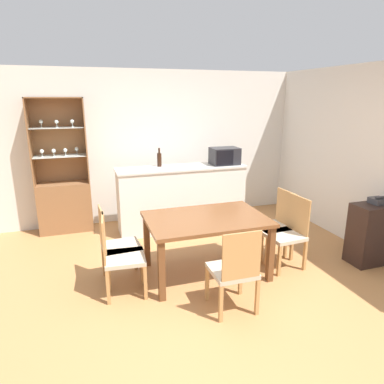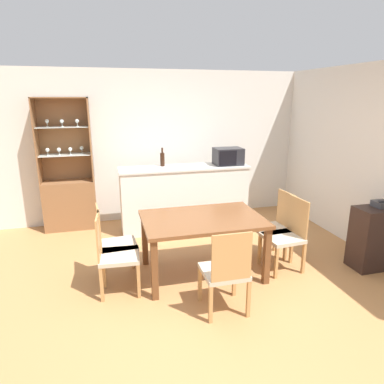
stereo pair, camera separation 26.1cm
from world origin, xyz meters
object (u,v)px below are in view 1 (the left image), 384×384
object	(u,v)px
dining_chair_side_left_near	(120,256)
side_cabinet	(370,234)
display_cabinet	(64,195)
dining_chair_head_near	(234,270)
telephone	(378,201)
dining_table	(206,224)
dining_chair_side_right_far	(275,225)
dining_chair_side_right_near	(287,233)
wine_bottle	(159,159)
dining_chair_side_left_far	(117,246)
microwave	(225,156)

from	to	relation	value
dining_chair_side_left_near	side_cabinet	world-z (taller)	dining_chair_side_left_near
display_cabinet	dining_chair_head_near	bearing A→B (deg)	-59.58
side_cabinet	telephone	distance (m)	0.44
dining_chair_side_left_near	side_cabinet	bearing A→B (deg)	89.51
dining_chair_side_left_near	telephone	bearing A→B (deg)	90.02
display_cabinet	dining_table	size ratio (longest dim) A/B	1.48
dining_chair_side_right_far	dining_chair_head_near	bearing A→B (deg)	128.03
dining_table	side_cabinet	bearing A→B (deg)	-10.57
display_cabinet	telephone	xyz separation A→B (m)	(3.86, -2.40, 0.25)
dining_chair_side_right_near	dining_chair_head_near	bearing A→B (deg)	118.26
wine_bottle	telephone	xyz separation A→B (m)	(2.37, -2.07, -0.31)
dining_chair_head_near	dining_chair_side_right_near	bearing A→B (deg)	33.31
dining_chair_side_left_near	side_cabinet	xyz separation A→B (m)	(3.16, -0.26, -0.05)
display_cabinet	wine_bottle	size ratio (longest dim) A/B	7.09
dining_chair_side_left_far	microwave	size ratio (longest dim) A/B	2.01
display_cabinet	wine_bottle	xyz separation A→B (m)	(1.49, -0.33, 0.56)
dining_chair_side_right_far	dining_chair_side_left_near	bearing A→B (deg)	93.29
display_cabinet	wine_bottle	distance (m)	1.63
dining_chair_side_left_near	dining_chair_side_right_far	distance (m)	2.11
display_cabinet	dining_chair_side_left_near	size ratio (longest dim) A/B	2.32
side_cabinet	dining_table	bearing A→B (deg)	169.43
dining_chair_side_left_far	wine_bottle	world-z (taller)	wine_bottle
dining_chair_side_right_far	side_cabinet	bearing A→B (deg)	-121.32
display_cabinet	dining_chair_side_left_far	bearing A→B (deg)	-71.70
dining_chair_side_left_near	dining_chair_side_left_far	xyz separation A→B (m)	(-0.00, 0.28, 0.00)
microwave	telephone	bearing A→B (deg)	-55.63
microwave	side_cabinet	size ratio (longest dim) A/B	0.57
dining_table	dining_chair_side_right_near	size ratio (longest dim) A/B	1.56
dining_chair_side_left_near	display_cabinet	bearing A→B (deg)	-159.79
telephone	dining_chair_head_near	bearing A→B (deg)	-168.66
dining_table	dining_chair_head_near	bearing A→B (deg)	-90.03
dining_chair_head_near	wine_bottle	world-z (taller)	wine_bottle
dining_chair_head_near	dining_chair_side_left_near	bearing A→B (deg)	147.73
dining_table	dining_chair_side_left_near	size ratio (longest dim) A/B	1.56
dining_chair_side_right_near	dining_chair_side_left_far	distance (m)	2.10
dining_chair_side_left_near	dining_chair_side_left_far	distance (m)	0.28
dining_chair_side_right_near	wine_bottle	world-z (taller)	wine_bottle
dining_chair_side_right_far	side_cabinet	world-z (taller)	dining_chair_side_right_far
dining_chair_head_near	side_cabinet	xyz separation A→B (m)	(2.12, 0.42, -0.05)
dining_table	wine_bottle	world-z (taller)	wine_bottle
dining_table	microwave	world-z (taller)	microwave
dining_chair_side_right_near	telephone	world-z (taller)	dining_chair_side_right_near
wine_bottle	side_cabinet	distance (m)	3.19
dining_chair_side_left_far	wine_bottle	bearing A→B (deg)	146.91
dining_chair_side_right_near	dining_table	bearing A→B (deg)	77.87
dining_chair_side_left_far	dining_chair_head_near	bearing A→B (deg)	43.65
telephone	side_cabinet	bearing A→B (deg)	-162.22
dining_chair_side_right_far	dining_chair_head_near	distance (m)	1.42
dining_table	dining_chair_side_right_near	world-z (taller)	dining_chair_side_right_near
display_cabinet	microwave	distance (m)	2.66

